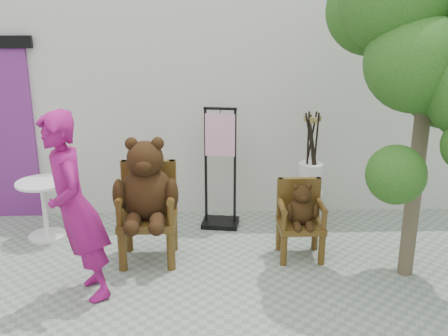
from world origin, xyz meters
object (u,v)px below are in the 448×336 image
(chair_small, at_px, (301,212))
(cafe_table, at_px, (44,203))
(chair_big, at_px, (147,193))
(tree, at_px, (437,51))
(display_stand, at_px, (220,182))
(stool_bucket, at_px, (310,177))
(person, at_px, (75,208))

(chair_small, distance_m, cafe_table, 3.01)
(chair_big, bearing_deg, tree, -9.69)
(chair_big, distance_m, display_stand, 1.22)
(cafe_table, xyz_separation_m, stool_bucket, (3.21, 0.25, 0.20))
(person, height_order, tree, tree)
(person, distance_m, stool_bucket, 2.98)
(chair_small, relative_size, person, 0.47)
(chair_small, xyz_separation_m, person, (-2.22, -0.77, 0.39))
(chair_big, distance_m, chair_small, 1.68)
(display_stand, bearing_deg, cafe_table, -163.70)
(person, bearing_deg, chair_big, 118.16)
(display_stand, xyz_separation_m, stool_bucket, (1.12, -0.02, 0.06))
(display_stand, distance_m, tree, 2.91)
(chair_small, distance_m, display_stand, 1.22)
(chair_big, bearing_deg, person, -127.43)
(chair_big, xyz_separation_m, tree, (2.73, -0.47, 1.51))
(chair_small, bearing_deg, cafe_table, 168.74)
(person, height_order, stool_bucket, person)
(person, bearing_deg, tree, 70.33)
(chair_big, bearing_deg, cafe_table, 154.35)
(chair_big, bearing_deg, chair_small, 1.17)
(display_stand, height_order, stool_bucket, display_stand)
(cafe_table, xyz_separation_m, tree, (4.03, -1.09, 1.84))
(display_stand, relative_size, tree, 0.47)
(chair_big, height_order, chair_small, chair_big)
(chair_small, distance_m, stool_bucket, 0.89)
(chair_small, height_order, cafe_table, chair_small)
(chair_small, distance_m, tree, 2.12)
(display_stand, bearing_deg, person, -121.11)
(chair_small, relative_size, tree, 0.26)
(tree, bearing_deg, display_stand, 144.74)
(person, bearing_deg, cafe_table, -176.30)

